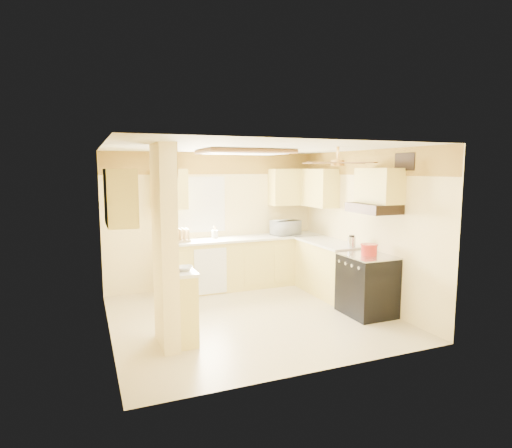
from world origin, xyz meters
name	(u,v)px	position (x,y,z in m)	size (l,w,h in m)	color
floor	(251,317)	(0.00, 0.00, 0.00)	(4.00, 4.00, 0.00)	#CAB88B
ceiling	(251,148)	(0.00, 0.00, 2.50)	(4.00, 4.00, 0.00)	white
wall_back	(214,220)	(0.00, 1.90, 1.25)	(4.00, 4.00, 0.00)	#F9E198
wall_front	(317,260)	(0.00, -1.90, 1.25)	(4.00, 4.00, 0.00)	#F9E198
wall_left	(106,243)	(-2.00, 0.00, 1.25)	(3.80, 3.80, 0.00)	#F9E198
wall_right	(365,227)	(2.00, 0.00, 1.25)	(3.80, 3.80, 0.00)	#F9E198
wallpaper_border	(213,163)	(0.00, 1.88, 2.30)	(4.00, 0.02, 0.40)	gold
partition_column	(165,247)	(-1.35, -0.55, 1.25)	(0.20, 0.70, 2.50)	#F9E198
partition_ledge	(184,308)	(-1.13, -0.55, 0.45)	(0.25, 0.55, 0.90)	#FFE771
ledge_top	(183,272)	(-1.13, -0.55, 0.92)	(0.28, 0.58, 0.04)	white
lower_cabinets_back	(245,263)	(0.50, 1.60, 0.45)	(3.00, 0.60, 0.90)	#FFE771
lower_cabinets_right	(328,269)	(1.70, 0.60, 0.45)	(0.60, 1.40, 0.90)	#FFE771
countertop_back	(245,238)	(0.50, 1.59, 0.92)	(3.04, 0.64, 0.04)	white
countertop_right	(328,243)	(1.69, 0.60, 0.92)	(0.64, 1.44, 0.04)	white
dishwasher_panel	(211,271)	(-0.25, 1.29, 0.43)	(0.58, 0.02, 0.80)	white
window	(201,205)	(-0.25, 1.89, 1.55)	(0.92, 0.02, 1.02)	white
upper_cab_back_left	(169,189)	(-0.85, 1.72, 1.85)	(0.60, 0.35, 0.70)	#FFE771
upper_cab_back_right	(292,187)	(1.55, 1.72, 1.85)	(0.90, 0.35, 0.70)	#FFE771
upper_cab_right	(317,188)	(1.82, 1.25, 1.85)	(0.35, 1.00, 0.70)	#FFE771
upper_cab_left_wall	(120,197)	(-1.82, -0.25, 1.85)	(0.35, 0.75, 0.70)	#FFE771
upper_cab_over_stove	(379,186)	(1.82, -0.55, 1.95)	(0.35, 0.76, 0.52)	#FFE771
stove	(367,285)	(1.67, -0.55, 0.46)	(0.68, 0.77, 0.92)	black
range_hood	(373,208)	(1.74, -0.55, 1.62)	(0.50, 0.76, 0.14)	black
poster_menu	(173,198)	(-1.24, -0.55, 1.85)	(0.02, 0.42, 0.57)	black
poster_nashville	(174,250)	(-1.24, -0.55, 1.20)	(0.02, 0.42, 0.57)	black
ceiling_light_panel	(245,152)	(0.10, 0.50, 2.46)	(1.35, 0.95, 0.06)	brown
ceiling_fan	(338,162)	(1.00, -0.70, 2.29)	(1.15, 1.15, 0.26)	gold
vent_grate	(405,162)	(1.98, -0.90, 2.30)	(0.02, 0.40, 0.25)	black
microwave	(286,228)	(1.33, 1.57, 1.08)	(0.51, 0.35, 0.28)	white
bowl	(184,268)	(-1.12, -0.58, 0.97)	(0.21, 0.21, 0.05)	white
dutch_oven	(369,249)	(1.69, -0.55, 1.00)	(0.25, 0.25, 0.17)	red
kettle	(352,242)	(1.74, -0.03, 1.03)	(0.13, 0.13, 0.20)	silver
dish_rack	(178,237)	(-0.75, 1.57, 1.02)	(0.41, 0.32, 0.22)	#DBBC7E
utensil_crock	(215,234)	(-0.04, 1.72, 1.01)	(0.11, 0.11, 0.22)	white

